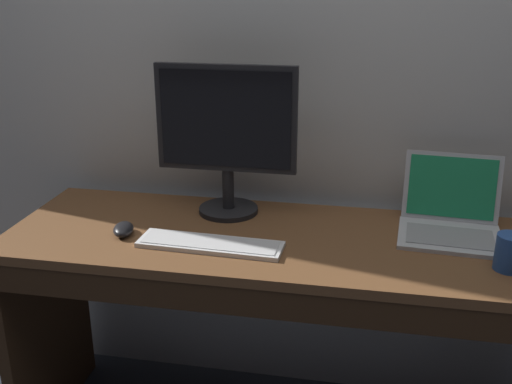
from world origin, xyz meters
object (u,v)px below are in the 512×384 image
laptop_silver (450,218)px  wired_keyboard (210,244)px  external_monitor (226,134)px  computer_mouse (123,229)px  coffee_mug (511,253)px

laptop_silver → wired_keyboard: bearing=-161.2°
external_monitor → computer_mouse: (-0.28, -0.23, -0.26)m
wired_keyboard → coffee_mug: (0.84, 0.01, 0.04)m
laptop_silver → external_monitor: bearing=177.9°
external_monitor → wired_keyboard: size_ratio=1.14×
laptop_silver → wired_keyboard: laptop_silver is taller
laptop_silver → wired_keyboard: 0.75m
laptop_silver → coffee_mug: (0.13, -0.23, 0.00)m
external_monitor → wired_keyboard: 0.38m
external_monitor → wired_keyboard: (0.01, -0.27, -0.27)m
laptop_silver → wired_keyboard: (-0.71, -0.24, -0.04)m
computer_mouse → coffee_mug: size_ratio=0.83×
laptop_silver → external_monitor: 0.75m
computer_mouse → laptop_silver: bearing=-3.1°
external_monitor → computer_mouse: bearing=-139.8°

